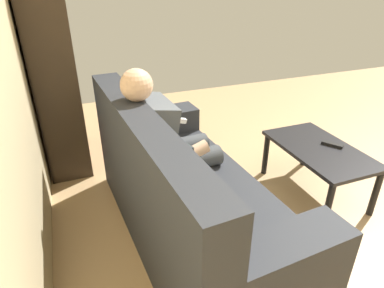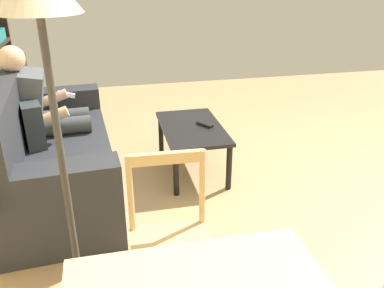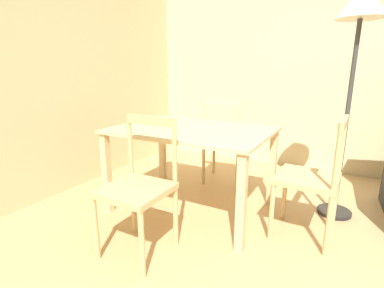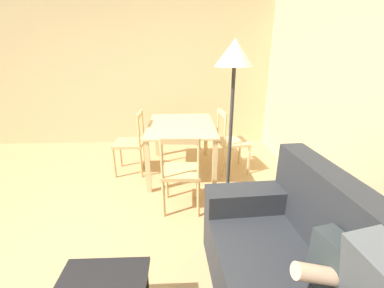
{
  "view_description": "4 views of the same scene",
  "coord_description": "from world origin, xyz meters",
  "px_view_note": "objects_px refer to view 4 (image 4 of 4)",
  "views": [
    {
      "loc": [
        -0.85,
        2.49,
        1.73
      ],
      "look_at": [
        0.92,
        1.8,
        0.74
      ],
      "focal_mm": 31.16,
      "sensor_mm": 36.0,
      "label": 1
    },
    {
      "loc": [
        -2.26,
        1.37,
        1.79
      ],
      "look_at": [
        1.02,
        0.63,
        0.26
      ],
      "focal_mm": 37.4,
      "sensor_mm": 36.0,
      "label": 2
    },
    {
      "loc": [
        -0.44,
        -1.03,
        1.23
      ],
      "look_at": [
        -1.62,
        1.11,
        0.6
      ],
      "focal_mm": 26.98,
      "sensor_mm": 36.0,
      "label": 3
    },
    {
      "loc": [
        1.88,
        1.13,
        1.72
      ],
      "look_at": [
        -0.35,
        1.22,
        0.9
      ],
      "focal_mm": 23.39,
      "sensor_mm": 36.0,
      "label": 4
    }
  ],
  "objects_px": {
    "dining_chair_near_wall": "(231,142)",
    "floor_lamp": "(234,72)",
    "dining_chair_facing_couch": "(181,172)",
    "dining_table": "(181,131)",
    "dining_chair_by_doorway": "(131,143)"
  },
  "relations": [
    {
      "from": "dining_chair_by_doorway",
      "to": "dining_chair_near_wall",
      "type": "bearing_deg",
      "value": 89.85
    },
    {
      "from": "dining_chair_near_wall",
      "to": "dining_chair_by_doorway",
      "type": "height_order",
      "value": "dining_chair_near_wall"
    },
    {
      "from": "dining_table",
      "to": "dining_chair_near_wall",
      "type": "xyz_separation_m",
      "value": [
        0.0,
        0.75,
        -0.17
      ]
    },
    {
      "from": "dining_chair_facing_couch",
      "to": "dining_chair_by_doorway",
      "type": "xyz_separation_m",
      "value": [
        -0.99,
        -0.74,
        0.0
      ]
    },
    {
      "from": "dining_chair_by_doorway",
      "to": "floor_lamp",
      "type": "height_order",
      "value": "floor_lamp"
    },
    {
      "from": "dining_chair_facing_couch",
      "to": "floor_lamp",
      "type": "bearing_deg",
      "value": 71.06
    },
    {
      "from": "dining_chair_by_doorway",
      "to": "floor_lamp",
      "type": "xyz_separation_m",
      "value": [
        1.16,
        1.24,
        1.09
      ]
    },
    {
      "from": "dining_chair_facing_couch",
      "to": "dining_chair_near_wall",
      "type": "bearing_deg",
      "value": 142.94
    },
    {
      "from": "dining_table",
      "to": "dining_chair_by_doorway",
      "type": "height_order",
      "value": "dining_chair_by_doorway"
    },
    {
      "from": "dining_table",
      "to": "dining_chair_facing_couch",
      "type": "bearing_deg",
      "value": -0.07
    },
    {
      "from": "dining_chair_near_wall",
      "to": "dining_chair_facing_couch",
      "type": "height_order",
      "value": "dining_chair_near_wall"
    },
    {
      "from": "dining_chair_near_wall",
      "to": "dining_table",
      "type": "bearing_deg",
      "value": -90.29
    },
    {
      "from": "dining_table",
      "to": "floor_lamp",
      "type": "relative_size",
      "value": 0.72
    },
    {
      "from": "dining_chair_near_wall",
      "to": "floor_lamp",
      "type": "height_order",
      "value": "floor_lamp"
    },
    {
      "from": "dining_table",
      "to": "dining_chair_facing_couch",
      "type": "relative_size",
      "value": 1.44
    }
  ]
}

